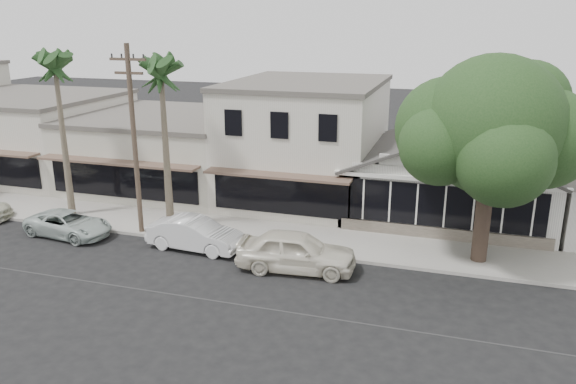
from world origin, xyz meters
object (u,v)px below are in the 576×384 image
(car_1, at_px, (195,234))
(shade_tree, at_px, (490,128))
(car_2, at_px, (69,224))
(car_0, at_px, (296,251))
(utility_pole, at_px, (134,137))

(car_1, bearing_deg, shade_tree, -74.79)
(car_2, bearing_deg, car_0, -86.14)
(car_0, bearing_deg, car_2, 82.43)
(car_0, height_order, car_2, car_0)
(utility_pole, xyz_separation_m, car_2, (-3.22, -1.20, -4.19))
(car_0, height_order, car_1, car_0)
(shade_tree, bearing_deg, car_2, -171.75)
(car_2, distance_m, shade_tree, 19.62)
(car_0, relative_size, car_1, 1.12)
(shade_tree, bearing_deg, utility_pole, -174.42)
(car_1, relative_size, shade_tree, 0.50)
(car_0, bearing_deg, shade_tree, -70.89)
(utility_pole, distance_m, car_2, 5.42)
(car_1, relative_size, car_2, 1.02)
(car_1, bearing_deg, utility_pole, 78.67)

